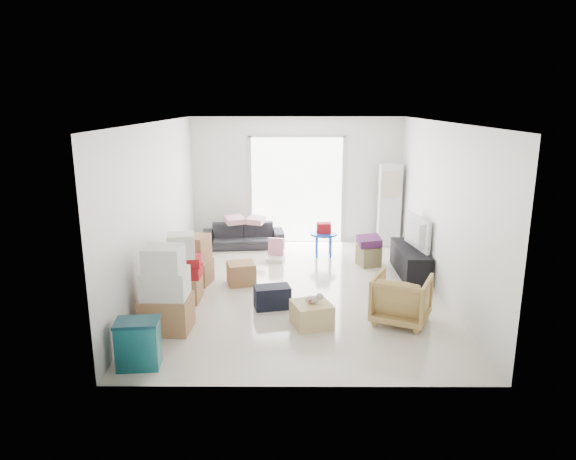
{
  "coord_description": "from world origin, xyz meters",
  "views": [
    {
      "loc": [
        -0.15,
        -7.98,
        3.0
      ],
      "look_at": [
        -0.18,
        0.2,
        0.95
      ],
      "focal_mm": 32.0,
      "sensor_mm": 36.0,
      "label": 1
    }
  ],
  "objects_px": {
    "armchair": "(401,296)",
    "ottoman": "(369,256)",
    "wood_crate": "(312,314)",
    "ac_tower": "(389,205)",
    "storage_bins": "(138,344)",
    "television": "(411,244)",
    "tv_console": "(410,261)",
    "sofa": "(243,232)",
    "kids_table": "(324,232)"
  },
  "relations": [
    {
      "from": "storage_bins",
      "to": "armchair",
      "type": "bearing_deg",
      "value": 20.91
    },
    {
      "from": "wood_crate",
      "to": "ac_tower",
      "type": "bearing_deg",
      "value": 66.22
    },
    {
      "from": "kids_table",
      "to": "wood_crate",
      "type": "bearing_deg",
      "value": -96.38
    },
    {
      "from": "television",
      "to": "armchair",
      "type": "bearing_deg",
      "value": 154.22
    },
    {
      "from": "wood_crate",
      "to": "television",
      "type": "bearing_deg",
      "value": 49.87
    },
    {
      "from": "kids_table",
      "to": "wood_crate",
      "type": "xyz_separation_m",
      "value": [
        -0.37,
        -3.31,
        -0.32
      ]
    },
    {
      "from": "ac_tower",
      "to": "armchair",
      "type": "relative_size",
      "value": 2.32
    },
    {
      "from": "ottoman",
      "to": "kids_table",
      "type": "height_order",
      "value": "kids_table"
    },
    {
      "from": "ac_tower",
      "to": "storage_bins",
      "type": "bearing_deg",
      "value": -126.43
    },
    {
      "from": "tv_console",
      "to": "storage_bins",
      "type": "distance_m",
      "value": 5.13
    },
    {
      "from": "storage_bins",
      "to": "television",
      "type": "bearing_deg",
      "value": 40.47
    },
    {
      "from": "storage_bins",
      "to": "ottoman",
      "type": "height_order",
      "value": "storage_bins"
    },
    {
      "from": "wood_crate",
      "to": "storage_bins",
      "type": "bearing_deg",
      "value": -151.06
    },
    {
      "from": "ac_tower",
      "to": "armchair",
      "type": "bearing_deg",
      "value": -97.91
    },
    {
      "from": "sofa",
      "to": "wood_crate",
      "type": "bearing_deg",
      "value": -77.91
    },
    {
      "from": "ac_tower",
      "to": "ottoman",
      "type": "height_order",
      "value": "ac_tower"
    },
    {
      "from": "ottoman",
      "to": "kids_table",
      "type": "distance_m",
      "value": 1.06
    },
    {
      "from": "sofa",
      "to": "storage_bins",
      "type": "xyz_separation_m",
      "value": [
        -0.76,
        -5.07,
        -0.04
      ]
    },
    {
      "from": "tv_console",
      "to": "television",
      "type": "distance_m",
      "value": 0.31
    },
    {
      "from": "sofa",
      "to": "kids_table",
      "type": "relative_size",
      "value": 2.52
    },
    {
      "from": "sofa",
      "to": "ottoman",
      "type": "bearing_deg",
      "value": -32.76
    },
    {
      "from": "sofa",
      "to": "wood_crate",
      "type": "xyz_separation_m",
      "value": [
        1.29,
        -3.93,
        -0.17
      ]
    },
    {
      "from": "television",
      "to": "sofa",
      "type": "distance_m",
      "value": 3.59
    },
    {
      "from": "storage_bins",
      "to": "ottoman",
      "type": "xyz_separation_m",
      "value": [
        3.23,
        3.82,
        -0.1
      ]
    },
    {
      "from": "television",
      "to": "sofa",
      "type": "bearing_deg",
      "value": 51.4
    },
    {
      "from": "ac_tower",
      "to": "ottoman",
      "type": "xyz_separation_m",
      "value": [
        -0.62,
        -1.39,
        -0.69
      ]
    },
    {
      "from": "armchair",
      "to": "wood_crate",
      "type": "bearing_deg",
      "value": 30.38
    },
    {
      "from": "sofa",
      "to": "storage_bins",
      "type": "bearing_deg",
      "value": -104.62
    },
    {
      "from": "ac_tower",
      "to": "armchair",
      "type": "distance_m",
      "value": 4.02
    },
    {
      "from": "armchair",
      "to": "ottoman",
      "type": "xyz_separation_m",
      "value": [
        -0.07,
        2.56,
        -0.19
      ]
    },
    {
      "from": "tv_console",
      "to": "armchair",
      "type": "bearing_deg",
      "value": -106.18
    },
    {
      "from": "tv_console",
      "to": "television",
      "type": "xyz_separation_m",
      "value": [
        0.0,
        0.0,
        0.31
      ]
    },
    {
      "from": "television",
      "to": "sofa",
      "type": "xyz_separation_m",
      "value": [
        -3.14,
        1.74,
        -0.22
      ]
    },
    {
      "from": "ac_tower",
      "to": "wood_crate",
      "type": "relative_size",
      "value": 3.53
    },
    {
      "from": "tv_console",
      "to": "storage_bins",
      "type": "relative_size",
      "value": 2.54
    },
    {
      "from": "television",
      "to": "kids_table",
      "type": "bearing_deg",
      "value": 43.24
    },
    {
      "from": "tv_console",
      "to": "storage_bins",
      "type": "bearing_deg",
      "value": -139.53
    },
    {
      "from": "television",
      "to": "kids_table",
      "type": "height_order",
      "value": "kids_table"
    },
    {
      "from": "storage_bins",
      "to": "ottoman",
      "type": "distance_m",
      "value": 5.01
    },
    {
      "from": "television",
      "to": "wood_crate",
      "type": "height_order",
      "value": "television"
    },
    {
      "from": "sofa",
      "to": "television",
      "type": "bearing_deg",
      "value": -35.05
    },
    {
      "from": "wood_crate",
      "to": "kids_table",
      "type": "bearing_deg",
      "value": 83.62
    },
    {
      "from": "ac_tower",
      "to": "kids_table",
      "type": "height_order",
      "value": "ac_tower"
    },
    {
      "from": "wood_crate",
      "to": "sofa",
      "type": "bearing_deg",
      "value": 108.15
    },
    {
      "from": "storage_bins",
      "to": "kids_table",
      "type": "relative_size",
      "value": 0.86
    },
    {
      "from": "ac_tower",
      "to": "kids_table",
      "type": "xyz_separation_m",
      "value": [
        -1.43,
        -0.77,
        -0.39
      ]
    },
    {
      "from": "storage_bins",
      "to": "tv_console",
      "type": "bearing_deg",
      "value": 40.47
    },
    {
      "from": "sofa",
      "to": "ottoman",
      "type": "distance_m",
      "value": 2.77
    },
    {
      "from": "tv_console",
      "to": "wood_crate",
      "type": "xyz_separation_m",
      "value": [
        -1.85,
        -2.19,
        -0.08
      ]
    },
    {
      "from": "storage_bins",
      "to": "wood_crate",
      "type": "relative_size",
      "value": 1.16
    }
  ]
}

